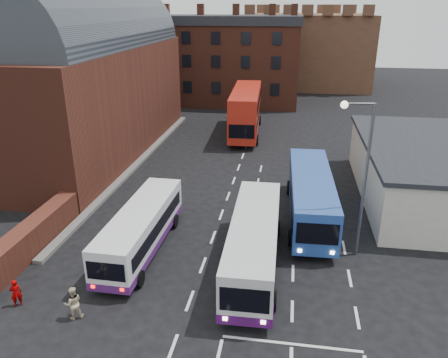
# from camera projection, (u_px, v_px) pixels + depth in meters

# --- Properties ---
(ground) EXTENTS (180.00, 180.00, 0.00)m
(ground) POSITION_uv_depth(u_px,v_px,m) (193.00, 291.00, 22.23)
(ground) COLOR black
(railway_station) EXTENTS (12.00, 28.00, 16.00)m
(railway_station) POSITION_uv_depth(u_px,v_px,m) (79.00, 73.00, 40.90)
(railway_station) COLOR #602B1E
(railway_station) RESTS_ON ground
(forecourt_wall) EXTENTS (1.20, 10.00, 1.80)m
(forecourt_wall) POSITION_uv_depth(u_px,v_px,m) (28.00, 240.00, 25.21)
(forecourt_wall) COLOR #602B1E
(forecourt_wall) RESTS_ON ground
(cream_building) EXTENTS (10.40, 16.40, 4.25)m
(cream_building) POSITION_uv_depth(u_px,v_px,m) (434.00, 171.00, 32.09)
(cream_building) COLOR beige
(cream_building) RESTS_ON ground
(brick_terrace) EXTENTS (22.00, 10.00, 11.00)m
(brick_terrace) POSITION_uv_depth(u_px,v_px,m) (222.00, 64.00, 63.24)
(brick_terrace) COLOR brown
(brick_terrace) RESTS_ON ground
(castle_keep) EXTENTS (22.00, 22.00, 12.00)m
(castle_keep) POSITION_uv_depth(u_px,v_px,m) (304.00, 49.00, 79.65)
(castle_keep) COLOR brown
(castle_keep) RESTS_ON ground
(bus_white_outbound) EXTENTS (2.59, 9.76, 2.65)m
(bus_white_outbound) POSITION_uv_depth(u_px,v_px,m) (141.00, 226.00, 25.38)
(bus_white_outbound) COLOR white
(bus_white_outbound) RESTS_ON ground
(bus_white_inbound) EXTENTS (2.86, 10.82, 2.94)m
(bus_white_inbound) POSITION_uv_depth(u_px,v_px,m) (254.00, 240.00, 23.58)
(bus_white_inbound) COLOR silver
(bus_white_inbound) RESTS_ON ground
(bus_blue) EXTENTS (3.21, 11.60, 3.14)m
(bus_blue) POSITION_uv_depth(u_px,v_px,m) (311.00, 194.00, 29.05)
(bus_blue) COLOR #274C9F
(bus_blue) RESTS_ON ground
(bus_red_double) EXTENTS (3.62, 12.67, 5.02)m
(bus_red_double) POSITION_uv_depth(u_px,v_px,m) (246.00, 111.00, 48.10)
(bus_red_double) COLOR red
(bus_red_double) RESTS_ON ground
(street_lamp) EXTENTS (1.83, 0.51, 9.02)m
(street_lamp) POSITION_uv_depth(u_px,v_px,m) (361.00, 167.00, 23.50)
(street_lamp) COLOR #56595E
(street_lamp) RESTS_ON ground
(pedestrian_red) EXTENTS (0.63, 0.60, 1.45)m
(pedestrian_red) POSITION_uv_depth(u_px,v_px,m) (16.00, 293.00, 20.90)
(pedestrian_red) COLOR #960001
(pedestrian_red) RESTS_ON ground
(pedestrian_beige) EXTENTS (1.02, 0.96, 1.65)m
(pedestrian_beige) POSITION_uv_depth(u_px,v_px,m) (73.00, 303.00, 20.03)
(pedestrian_beige) COLOR beige
(pedestrian_beige) RESTS_ON ground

